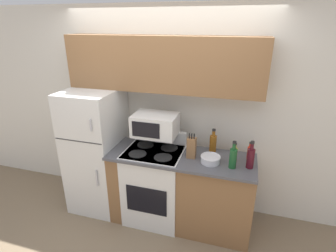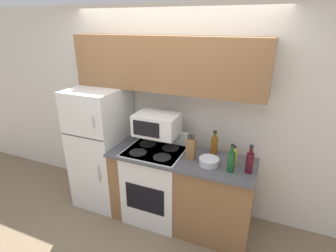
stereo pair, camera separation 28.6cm
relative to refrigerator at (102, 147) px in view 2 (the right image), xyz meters
The scene contains 14 objects.
ground_plane 1.20m from the refrigerator, 23.23° to the right, with size 12.00×12.00×0.00m, color #7F6B51.
wall_back 1.03m from the refrigerator, 25.25° to the left, with size 8.00×0.05×2.55m.
lower_cabinets 1.19m from the refrigerator, ahead, with size 1.66×0.61×0.93m.
refrigerator is the anchor object (origin of this frame).
upper_cabinets 1.40m from the refrigerator, 14.51° to the left, with size 2.28×0.30×0.62m.
stove 0.88m from the refrigerator, ahead, with size 0.67×0.59×1.10m.
microwave 0.92m from the refrigerator, ahead, with size 0.50×0.36×0.25m.
knife_block 1.29m from the refrigerator, ahead, with size 0.10×0.09×0.29m.
bowl 1.50m from the refrigerator, ahead, with size 0.22×0.22×0.08m.
bottle_cooking_spray 1.74m from the refrigerator, ahead, with size 0.06×0.06×0.22m.
bottle_wine_green 1.74m from the refrigerator, ahead, with size 0.08×0.08×0.30m.
bottle_whiskey 1.49m from the refrigerator, ahead, with size 0.08×0.08×0.28m.
bottle_wine_red 1.91m from the refrigerator, ahead, with size 0.08×0.08×0.30m.
bottle_hot_sauce 1.89m from the refrigerator, ahead, with size 0.05×0.05×0.20m.
Camera 2 is at (1.19, -2.20, 2.34)m, focal length 28.00 mm.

